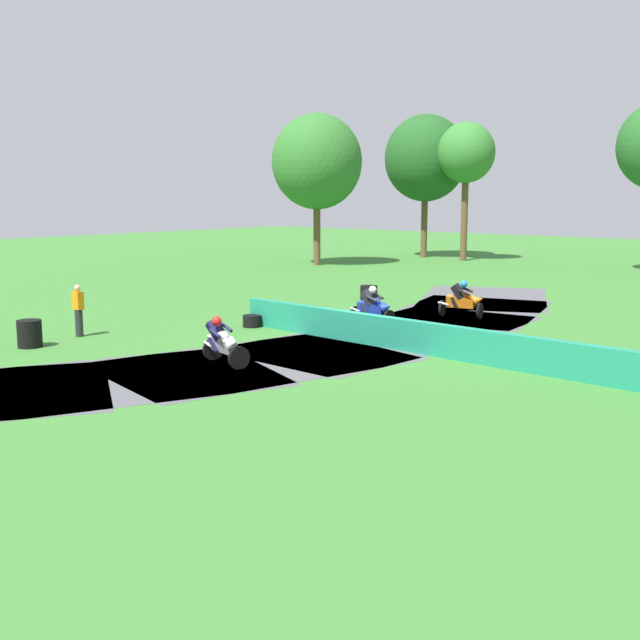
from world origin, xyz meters
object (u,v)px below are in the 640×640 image
object	(u,v)px
motorcycle_chase_blue	(373,307)
tire_stack_mid_a	(252,321)
motorcycle_lead_white	(223,342)
tire_stack_mid_b	(369,293)
motorcycle_trailing_orange	(463,300)
track_marshal	(78,311)
tire_stack_near	(30,334)

from	to	relation	value
motorcycle_chase_blue	tire_stack_mid_a	xyz separation A→B (m)	(-2.96, -2.80, -0.46)
motorcycle_lead_white	tire_stack_mid_b	size ratio (longest dim) A/B	2.36
motorcycle_chase_blue	tire_stack_mid_b	size ratio (longest dim) A/B	2.34
motorcycle_trailing_orange	tire_stack_mid_a	bearing A→B (deg)	-125.43
motorcycle_lead_white	track_marshal	bearing A→B (deg)	-179.18
tire_stack_mid_b	track_marshal	distance (m)	12.86
motorcycle_trailing_orange	tire_stack_mid_a	xyz separation A→B (m)	(-4.42, -6.21, -0.46)
tire_stack_near	track_marshal	world-z (taller)	track_marshal
tire_stack_near	motorcycle_lead_white	bearing A→B (deg)	18.17
motorcycle_lead_white	tire_stack_mid_b	bearing A→B (deg)	110.54
motorcycle_lead_white	track_marshal	size ratio (longest dim) A/B	1.04
motorcycle_chase_blue	tire_stack_mid_b	bearing A→B (deg)	128.03
motorcycle_trailing_orange	track_marshal	xyz separation A→B (m)	(-7.27, -10.97, 0.16)
tire_stack_near	motorcycle_chase_blue	bearing A→B (deg)	60.31
motorcycle_trailing_orange	tire_stack_mid_b	world-z (taller)	motorcycle_trailing_orange
motorcycle_trailing_orange	tire_stack_mid_b	bearing A→B (deg)	162.29
tire_stack_near	tire_stack_mid_b	bearing A→B (deg)	84.74
motorcycle_trailing_orange	tire_stack_mid_a	size ratio (longest dim) A/B	2.75
motorcycle_chase_blue	tire_stack_mid_b	xyz separation A→B (m)	(-4.04, 5.17, -0.36)
motorcycle_lead_white	tire_stack_near	world-z (taller)	motorcycle_lead_white
motorcycle_trailing_orange	tire_stack_near	size ratio (longest dim) A/B	2.13
motorcycle_lead_white	tire_stack_mid_a	xyz separation A→B (m)	(-3.65, 4.66, -0.43)
motorcycle_trailing_orange	tire_stack_mid_a	world-z (taller)	motorcycle_trailing_orange
motorcycle_chase_blue	motorcycle_trailing_orange	bearing A→B (deg)	66.86
motorcycle_trailing_orange	tire_stack_mid_b	distance (m)	5.79
motorcycle_trailing_orange	tire_stack_mid_b	xyz separation A→B (m)	(-5.50, 1.76, -0.36)
tire_stack_mid_a	motorcycle_lead_white	bearing A→B (deg)	-51.97
track_marshal	motorcycle_chase_blue	bearing A→B (deg)	52.44
motorcycle_lead_white	motorcycle_trailing_orange	xyz separation A→B (m)	(0.77, 10.87, 0.03)
motorcycle_chase_blue	tire_stack_mid_b	distance (m)	6.58
tire_stack_near	track_marshal	size ratio (longest dim) A/B	0.49
motorcycle_lead_white	tire_stack_mid_a	size ratio (longest dim) A/B	2.74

